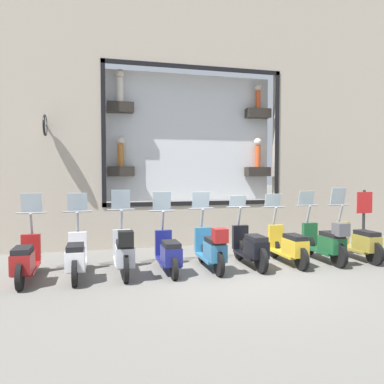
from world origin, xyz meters
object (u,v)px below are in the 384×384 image
Objects in this scene: scooter_yellow_2 at (289,246)px; scooter_white_7 at (76,257)px; scooter_teal_4 at (212,248)px; scooter_silver_6 at (124,252)px; scooter_green_1 at (326,242)px; scooter_navy_5 at (169,253)px; scooter_olive_0 at (358,242)px; scooter_black_3 at (251,247)px; shop_sign_post at (364,219)px; scooter_red_8 at (25,260)px.

scooter_white_7 is at bearing 89.97° from scooter_yellow_2.
scooter_white_7 is (0.00, 4.65, 0.00)m from scooter_yellow_2.
scooter_teal_4 is 1.00× the size of scooter_silver_6.
scooter_navy_5 is (0.05, 3.72, -0.07)m from scooter_green_1.
scooter_navy_5 reaches higher than scooter_white_7.
scooter_olive_0 is 1.00× the size of scooter_black_3.
scooter_green_1 is at bearing 93.64° from scooter_olive_0.
scooter_olive_0 is 1.00× the size of scooter_silver_6.
scooter_teal_4 is at bearing 98.58° from shop_sign_post.
scooter_green_1 is at bearing -93.28° from scooter_yellow_2.
scooter_silver_6 is 1.01× the size of scooter_red_8.
scooter_silver_6 is (0.01, 1.86, 0.01)m from scooter_teal_4.
scooter_teal_4 is (-0.00, 2.79, -0.01)m from scooter_green_1.
scooter_olive_0 reaches higher than scooter_green_1.
scooter_navy_5 is (-0.00, 2.79, -0.01)m from scooter_yellow_2.
scooter_teal_4 is (-0.06, 3.72, 0.03)m from scooter_olive_0.
scooter_red_8 reaches higher than scooter_navy_5.
scooter_teal_4 reaches higher than scooter_green_1.
scooter_olive_0 is 7.44m from scooter_red_8.
scooter_yellow_2 is at bearing -90.03° from scooter_white_7.
scooter_green_1 is 1.01× the size of scooter_navy_5.
scooter_navy_5 is 0.99× the size of scooter_silver_6.
scooter_green_1 is 3.72m from scooter_navy_5.
scooter_silver_6 is 1.00× the size of scooter_white_7.
scooter_black_3 is (0.06, 1.86, -0.04)m from scooter_green_1.
scooter_white_7 is (0.00, 1.86, 0.02)m from scooter_navy_5.
scooter_white_7 is (0.06, 2.79, -0.04)m from scooter_teal_4.
scooter_olive_0 is at bearing -89.97° from scooter_red_8.
scooter_olive_0 is at bearing -89.91° from scooter_navy_5.
scooter_navy_5 is at bearing -90.07° from scooter_red_8.
scooter_silver_6 is at bearing 95.96° from shop_sign_post.
scooter_black_3 is 1.00× the size of scooter_white_7.
scooter_red_8 is at bearing 89.93° from scooter_navy_5.
scooter_white_7 is (0.06, 5.58, -0.05)m from scooter_green_1.
shop_sign_post is at bearing -85.24° from scooter_white_7.
scooter_navy_5 is (0.06, 0.93, -0.06)m from scooter_teal_4.
scooter_yellow_2 is 1.00× the size of scooter_white_7.
scooter_green_1 is at bearing -90.80° from scooter_navy_5.
scooter_yellow_2 is at bearing -90.02° from scooter_red_8.
scooter_black_3 is at bearing -86.26° from scooter_teal_4.
scooter_black_3 is 1.01× the size of scooter_navy_5.
scooter_red_8 is at bearing 89.52° from scooter_green_1.
shop_sign_post is at bearing -76.48° from scooter_yellow_2.
scooter_red_8 is at bearing 90.03° from scooter_olive_0.
scooter_silver_6 is at bearing 91.10° from scooter_black_3.
scooter_white_7 is (0.05, 0.93, -0.06)m from scooter_silver_6.
scooter_black_3 is at bearing 88.28° from scooter_green_1.
scooter_olive_0 reaches higher than shop_sign_post.
scooter_red_8 is (-0.00, 7.44, -0.01)m from scooter_olive_0.
scooter_red_8 is at bearing 88.38° from scooter_silver_6.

